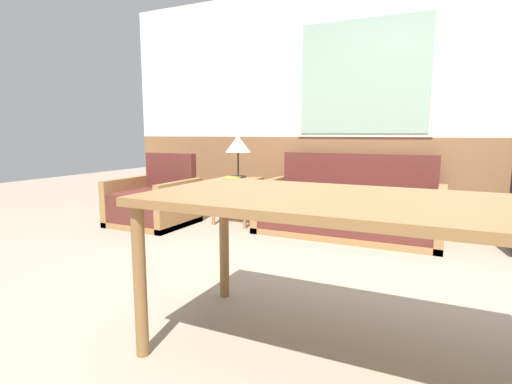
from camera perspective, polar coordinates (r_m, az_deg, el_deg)
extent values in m
plane|color=gray|center=(2.28, 12.95, -18.91)|extent=(16.00, 16.00, 0.00)
cube|color=#8E603D|center=(4.66, 20.40, 1.21)|extent=(7.20, 0.06, 0.99)
cube|color=silver|center=(4.70, 21.28, 17.77)|extent=(7.20, 0.06, 1.71)
cube|color=white|center=(4.70, 15.04, 15.60)|extent=(1.48, 0.01, 1.30)
cube|color=#99BCA8|center=(4.69, 15.02, 15.61)|extent=(1.40, 0.02, 1.22)
cube|color=#9E7042|center=(4.26, 12.84, -5.48)|extent=(1.83, 0.85, 0.06)
cube|color=#5B2823|center=(4.20, 12.87, -2.99)|extent=(1.67, 0.77, 0.32)
cube|color=#5B2823|center=(4.52, 14.15, 2.62)|extent=(1.67, 0.10, 0.43)
cube|color=#9E7042|center=(4.48, 1.99, -1.55)|extent=(0.08, 0.85, 0.52)
cube|color=#9E7042|center=(4.11, 24.91, -3.24)|extent=(0.08, 0.85, 0.52)
cube|color=#9E7042|center=(4.73, -14.42, -4.14)|extent=(0.83, 0.78, 0.06)
cube|color=#5B2823|center=(4.68, -14.66, -1.93)|extent=(0.67, 0.70, 0.32)
cube|color=#5B2823|center=(4.91, -12.09, 2.99)|extent=(0.67, 0.10, 0.42)
cube|color=#9E7042|center=(4.94, -17.84, -1.06)|extent=(0.08, 0.78, 0.52)
cube|color=#9E7042|center=(4.46, -10.84, -1.79)|extent=(0.08, 0.78, 0.52)
cube|color=#9E7042|center=(4.58, -2.70, 1.78)|extent=(0.46, 0.46, 0.03)
cylinder|color=#9E7042|center=(4.55, -6.14, -1.64)|extent=(0.04, 0.04, 0.49)
cylinder|color=#9E7042|center=(4.35, -1.61, -2.06)|extent=(0.04, 0.04, 0.49)
cylinder|color=#9E7042|center=(4.89, -3.64, -0.90)|extent=(0.04, 0.04, 0.49)
cylinder|color=#9E7042|center=(4.71, 0.66, -1.25)|extent=(0.04, 0.04, 0.49)
cylinder|color=#262628|center=(4.66, -2.56, 2.21)|extent=(0.18, 0.18, 0.02)
cylinder|color=#262628|center=(4.65, -2.57, 4.01)|extent=(0.02, 0.02, 0.27)
cone|color=silver|center=(4.64, -2.59, 6.88)|extent=(0.29, 0.29, 0.19)
cube|color=gold|center=(4.53, -3.56, 2.02)|extent=(0.17, 0.15, 0.02)
cube|color=olive|center=(1.80, 12.09, -1.31)|extent=(1.77, 0.89, 0.04)
cylinder|color=olive|center=(1.95, -16.25, -12.25)|extent=(0.06, 0.06, 0.72)
cylinder|color=olive|center=(2.54, -4.57, -7.08)|extent=(0.06, 0.06, 0.72)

